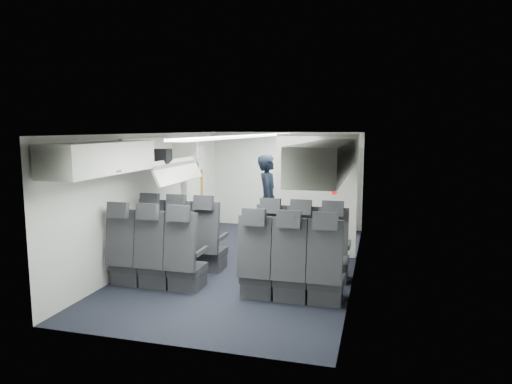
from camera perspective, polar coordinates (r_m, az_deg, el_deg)
The scene contains 13 objects.
cabin_shell at distance 7.44m, azimuth -0.81°, elevation -0.61°, with size 3.41×6.01×2.16m.
seat_row_front at distance 7.09m, azimuth -2.00°, elevation -7.00°, with size 3.33×0.56×1.24m.
seat_row_mid at distance 6.27m, azimuth -4.46°, elevation -9.04°, with size 3.33×0.56×1.24m.
overhead_bin_left_rear at distance 6.14m, azimuth -18.88°, elevation 4.04°, with size 0.53×1.80×0.40m.
overhead_bin_left_front_open at distance 7.67m, azimuth -11.78°, elevation 4.09°, with size 0.64×1.70×0.72m.
overhead_bin_right_rear at distance 5.12m, azimuth 8.10°, elevation 3.70°, with size 0.53×1.80×0.40m.
overhead_bin_right_front at distance 6.86m, azimuth 9.94°, elevation 4.72°, with size 0.53×1.70×0.40m.
bulkhead_partition at distance 8.03m, azimuth 7.52°, elevation -0.40°, with size 1.40×0.15×2.13m.
galley_unit at distance 9.93m, azimuth 8.83°, elevation 0.45°, with size 0.85×0.52×1.90m.
boarding_door at distance 9.46m, azimuth -7.77°, elevation 0.13°, with size 0.12×1.27×1.86m.
flight_attendant at distance 8.73m, azimuth 1.54°, elevation -1.01°, with size 0.64×0.42×1.74m, color black.
carry_on_bag at distance 7.45m, azimuth -12.30°, elevation 4.30°, with size 0.42×0.30×0.25m, color black.
papers at distance 8.62m, azimuth 2.69°, elevation 0.09°, with size 0.19×0.02×0.14m, color white.
Camera 1 is at (2.03, -7.07, 2.24)m, focal length 32.00 mm.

